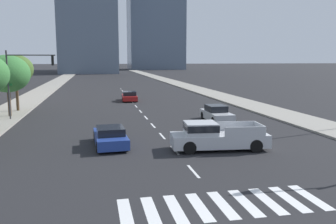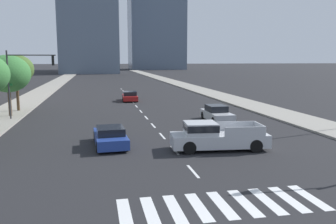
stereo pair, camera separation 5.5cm
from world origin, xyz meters
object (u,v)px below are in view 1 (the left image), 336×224
(traffic_signal_far, at_px, (26,72))
(street_tree_fourth, at_px, (16,69))
(pickup_truck, at_px, (215,136))
(sedan_silver_1, at_px, (217,114))
(sedan_blue_0, at_px, (110,137))
(street_tree_third, at_px, (7,74))
(sedan_red_2, at_px, (130,97))

(traffic_signal_far, bearing_deg, street_tree_fourth, 109.86)
(pickup_truck, relative_size, sedan_silver_1, 1.36)
(pickup_truck, height_order, sedan_blue_0, pickup_truck)
(sedan_silver_1, bearing_deg, pickup_truck, -20.18)
(sedan_silver_1, bearing_deg, street_tree_fourth, -117.06)
(street_tree_fourth, bearing_deg, street_tree_third, -90.00)
(traffic_signal_far, height_order, street_tree_third, traffic_signal_far)
(sedan_blue_0, xyz_separation_m, traffic_signal_far, (-6.74, 11.03, 3.63))
(sedan_silver_1, height_order, traffic_signal_far, traffic_signal_far)
(pickup_truck, bearing_deg, traffic_signal_far, -40.66)
(sedan_silver_1, xyz_separation_m, sedan_red_2, (-5.96, 16.49, -0.06))
(sedan_red_2, bearing_deg, street_tree_third, 134.48)
(pickup_truck, height_order, traffic_signal_far, traffic_signal_far)
(pickup_truck, relative_size, traffic_signal_far, 0.99)
(sedan_blue_0, bearing_deg, sedan_silver_1, -56.33)
(pickup_truck, relative_size, sedan_red_2, 1.36)
(pickup_truck, bearing_deg, sedan_red_2, -78.88)
(traffic_signal_far, bearing_deg, pickup_truck, -46.09)
(sedan_red_2, bearing_deg, sedan_blue_0, 174.42)
(pickup_truck, xyz_separation_m, sedan_red_2, (-2.56, 25.73, -0.25))
(pickup_truck, xyz_separation_m, sedan_blue_0, (-6.03, 2.23, -0.24))
(sedan_silver_1, bearing_deg, sedan_blue_0, -53.35)
(pickup_truck, bearing_deg, sedan_silver_1, -104.74)
(pickup_truck, xyz_separation_m, street_tree_fourth, (-14.64, 18.46, 3.50))
(traffic_signal_far, height_order, street_tree_fourth, traffic_signal_far)
(sedan_blue_0, height_order, traffic_signal_far, traffic_signal_far)
(street_tree_fourth, bearing_deg, sedan_red_2, 31.05)
(pickup_truck, height_order, sedan_silver_1, pickup_truck)
(sedan_red_2, distance_m, traffic_signal_far, 16.52)
(sedan_blue_0, xyz_separation_m, sedan_red_2, (3.47, 23.50, -0.01))
(pickup_truck, xyz_separation_m, sedan_silver_1, (3.40, 9.25, -0.19))
(pickup_truck, xyz_separation_m, traffic_signal_far, (-12.77, 13.26, 3.39))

